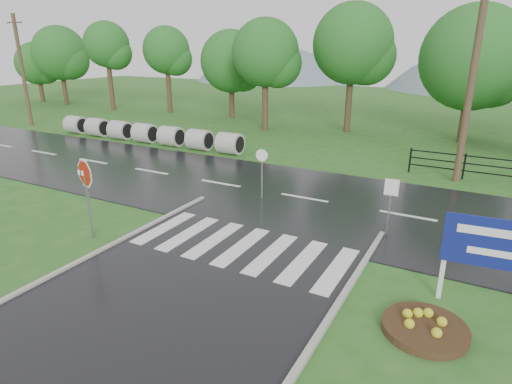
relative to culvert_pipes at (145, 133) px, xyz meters
The scene contains 13 objects.
ground 19.79m from the culvert_pipes, 49.30° to the right, with size 120.00×120.00×0.00m, color #295D1F.
main_road 13.85m from the culvert_pipes, 21.18° to the right, with size 90.00×8.00×0.04m, color black.
crosswalk 16.33m from the culvert_pipes, 37.78° to the right, with size 6.50×2.80×0.02m.
hills 55.04m from the culvert_pipes, 71.85° to the left, with size 102.00×48.00×48.00m.
treeline 16.57m from the culvert_pipes, 32.92° to the left, with size 83.20×5.20×10.00m.
culvert_pipes is the anchor object (origin of this frame).
stop_sign 14.36m from the culvert_pipes, 54.39° to the right, with size 1.19×0.36×2.77m.
estate_billboard 22.11m from the culvert_pipes, 26.96° to the right, with size 2.59×0.31×2.28m.
flower_bed 21.76m from the culvert_pipes, 32.25° to the right, with size 1.80×1.80×0.36m.
reg_sign_small 18.07m from the culvert_pipes, 23.10° to the right, with size 0.43×0.06×1.95m.
reg_sign_round 12.88m from the culvert_pipes, 27.26° to the right, with size 0.48×0.10×2.07m.
utility_pole_west 12.48m from the culvert_pipes, behind, with size 1.42×0.27×8.00m.
utility_pole_east 18.49m from the culvert_pipes, ahead, with size 1.61×0.30×9.03m.
Camera 1 is at (5.98, -5.13, 5.86)m, focal length 30.00 mm.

